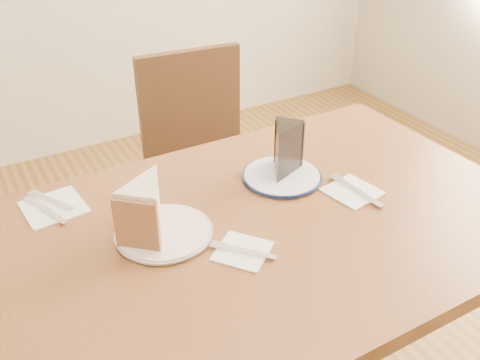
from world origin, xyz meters
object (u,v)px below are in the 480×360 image
plate_navy (282,176)px  chocolate_cake (283,153)px  table (272,252)px  carrot_cake (149,206)px  chair_far (207,170)px  plate_cream (164,233)px

plate_navy → chocolate_cake: bearing=38.7°
table → chocolate_cake: bearing=49.7°
carrot_cake → plate_navy: bearing=48.8°
chocolate_cake → table: bearing=99.1°
chair_far → plate_navy: (-0.04, -0.52, 0.26)m
plate_cream → carrot_cake: size_ratio=1.58×
plate_cream → carrot_cake: carrot_cake is taller
table → chair_far: size_ratio=1.35×
carrot_cake → chocolate_cake: 0.38m
table → chair_far: chair_far is taller
chair_far → chocolate_cake: bearing=90.7°
chair_far → chocolate_cake: size_ratio=7.46×
plate_cream → chocolate_cake: 0.37m
plate_navy → carrot_cake: 0.38m
plate_navy → chair_far: bearing=85.4°
table → chair_far: bearing=76.8°
chair_far → plate_cream: size_ratio=4.39×
chair_far → carrot_cake: size_ratio=6.93×
plate_cream → plate_navy: size_ratio=1.05×
plate_cream → table: bearing=-15.0°
chair_far → plate_cream: 0.76m
table → plate_navy: 0.20m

